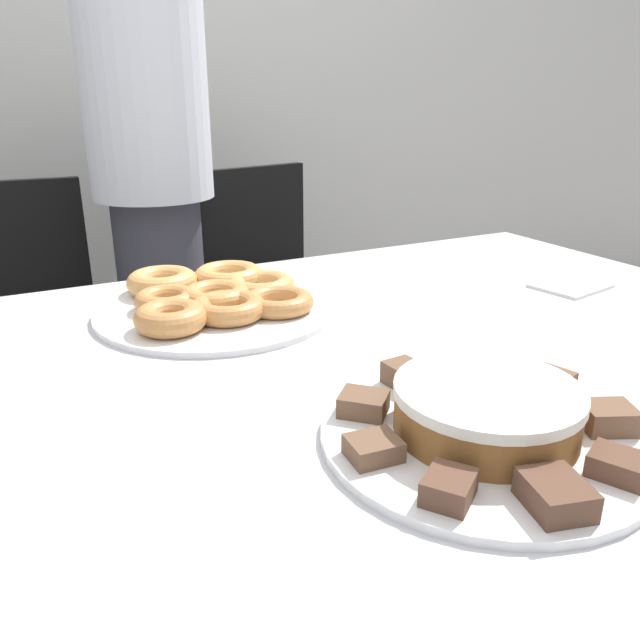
{
  "coord_description": "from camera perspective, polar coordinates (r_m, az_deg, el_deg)",
  "views": [
    {
      "loc": [
        -0.34,
        -0.68,
        1.08
      ],
      "look_at": [
        0.02,
        0.01,
        0.79
      ],
      "focal_mm": 35.0,
      "sensor_mm": 36.0,
      "label": 1
    }
  ],
  "objects": [
    {
      "name": "wall_back",
      "position": [
        2.35,
        -20.86,
        24.37
      ],
      "size": [
        8.0,
        0.05,
        2.6
      ],
      "color": "silver",
      "rests_on": "ground_plane"
    },
    {
      "name": "table",
      "position": [
        0.87,
        -0.64,
        -8.77
      ],
      "size": [
        1.67,
        1.06,
        0.73
      ],
      "color": "silver",
      "rests_on": "ground_plane"
    },
    {
      "name": "person_standing",
      "position": [
        1.7,
        -15.1,
        13.13
      ],
      "size": [
        0.31,
        0.31,
        1.67
      ],
      "color": "#383842",
      "rests_on": "ground_plane"
    },
    {
      "name": "office_chair_left",
      "position": [
        1.8,
        -25.22,
        -3.94
      ],
      "size": [
        0.46,
        0.46,
        0.87
      ],
      "rotation": [
        0.0,
        0.0,
        -0.04
      ],
      "color": "black",
      "rests_on": "ground_plane"
    },
    {
      "name": "office_chair_right",
      "position": [
        1.94,
        -3.65,
        -0.28
      ],
      "size": [
        0.52,
        0.52,
        0.87
      ],
      "rotation": [
        0.0,
        0.0,
        0.22
      ],
      "color": "black",
      "rests_on": "ground_plane"
    },
    {
      "name": "plate_cake",
      "position": [
        0.69,
        14.73,
        -10.18
      ],
      "size": [
        0.35,
        0.35,
        0.01
      ],
      "color": "white",
      "rests_on": "table"
    },
    {
      "name": "plate_donuts",
      "position": [
        1.06,
        -9.43,
        1.01
      ],
      "size": [
        0.4,
        0.4,
        0.01
      ],
      "color": "white",
      "rests_on": "table"
    },
    {
      "name": "frosted_cake",
      "position": [
        0.68,
        14.97,
        -7.86
      ],
      "size": [
        0.19,
        0.19,
        0.05
      ],
      "color": "brown",
      "rests_on": "plate_cake"
    },
    {
      "name": "lamington_0",
      "position": [
        0.76,
        7.75,
        -4.97
      ],
      "size": [
        0.04,
        0.05,
        0.03
      ],
      "rotation": [
        0.0,
        0.0,
        1.66
      ],
      "color": "brown",
      "rests_on": "plate_cake"
    },
    {
      "name": "lamington_1",
      "position": [
        0.7,
        4.0,
        -7.64
      ],
      "size": [
        0.07,
        0.07,
        0.02
      ],
      "rotation": [
        0.0,
        0.0,
        2.36
      ],
      "color": "brown",
      "rests_on": "plate_cake"
    },
    {
      "name": "lamington_2",
      "position": [
        0.62,
        4.9,
        -11.61
      ],
      "size": [
        0.05,
        0.05,
        0.02
      ],
      "rotation": [
        0.0,
        0.0,
        3.05
      ],
      "color": "brown",
      "rests_on": "plate_cake"
    },
    {
      "name": "lamington_3",
      "position": [
        0.57,
        11.69,
        -14.77
      ],
      "size": [
        0.06,
        0.06,
        0.02
      ],
      "rotation": [
        0.0,
        0.0,
        3.75
      ],
      "color": "brown",
      "rests_on": "plate_cake"
    },
    {
      "name": "lamington_4",
      "position": [
        0.59,
        20.73,
        -14.7
      ],
      "size": [
        0.06,
        0.07,
        0.03
      ],
      "rotation": [
        0.0,
        0.0,
        4.45
      ],
      "color": "brown",
      "rests_on": "plate_cake"
    },
    {
      "name": "lamington_5",
      "position": [
        0.65,
        25.61,
        -11.87
      ],
      "size": [
        0.06,
        0.06,
        0.02
      ],
      "rotation": [
        0.0,
        0.0,
        5.15
      ],
      "color": "brown",
      "rests_on": "plate_cake"
    },
    {
      "name": "lamington_6",
      "position": [
        0.73,
        24.83,
        -8.09
      ],
      "size": [
        0.07,
        0.06,
        0.03
      ],
      "rotation": [
        0.0,
        0.0,
        5.85
      ],
      "color": "brown",
      "rests_on": "plate_cake"
    },
    {
      "name": "lamington_7",
      "position": [
        0.79,
        20.16,
        -5.46
      ],
      "size": [
        0.06,
        0.06,
        0.03
      ],
      "rotation": [
        0.0,
        0.0,
        6.55
      ],
      "color": "brown",
      "rests_on": "plate_cake"
    },
    {
      "name": "lamington_8",
      "position": [
        0.8,
        13.82,
        -4.3
      ],
      "size": [
        0.06,
        0.07,
        0.03
      ],
      "rotation": [
        0.0,
        0.0,
        7.24
      ],
      "color": "brown",
      "rests_on": "plate_cake"
    },
    {
      "name": "donut_0",
      "position": [
        1.05,
        -9.49,
        2.16
      ],
      "size": [
        0.11,
        0.11,
        0.03
      ],
      "color": "#D18E4C",
      "rests_on": "plate_donuts"
    },
    {
      "name": "donut_1",
      "position": [
        1.05,
        -13.83,
        1.76
      ],
      "size": [
        0.1,
        0.1,
        0.03
      ],
      "color": "#C68447",
      "rests_on": "plate_donuts"
    },
    {
      "name": "donut_2",
      "position": [
        0.95,
        -13.49,
        0.19
      ],
      "size": [
        0.11,
        0.11,
        0.04
      ],
      "color": "#C68447",
      "rests_on": "plate_donuts"
    },
    {
      "name": "donut_3",
      "position": [
        0.99,
        -8.4,
        1.09
      ],
      "size": [
        0.12,
        0.12,
        0.03
      ],
      "color": "#C68447",
      "rests_on": "plate_donuts"
    },
    {
      "name": "donut_4",
      "position": [
        1.02,
        -3.84,
        1.68
      ],
      "size": [
        0.12,
        0.12,
        0.03
      ],
      "color": "#C68447",
      "rests_on": "plate_donuts"
    },
    {
      "name": "donut_5",
      "position": [
        1.1,
        -5.41,
        3.16
      ],
      "size": [
        0.12,
        0.12,
        0.03
      ],
      "color": "tan",
      "rests_on": "plate_donuts"
    },
    {
      "name": "donut_6",
      "position": [
        1.16,
        -8.32,
        3.99
      ],
      "size": [
        0.13,
        0.13,
        0.04
      ],
      "color": "tan",
      "rests_on": "plate_donuts"
    },
    {
      "name": "donut_7",
      "position": [
        1.14,
        -14.22,
        3.38
      ],
      "size": [
        0.12,
        0.12,
        0.04
      ],
      "color": "tan",
      "rests_on": "plate_donuts"
    },
    {
      "name": "napkin",
      "position": [
        1.26,
        21.92,
        2.93
      ],
      "size": [
        0.15,
        0.12,
        0.01
      ],
      "color": "white",
      "rests_on": "table"
    }
  ]
}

